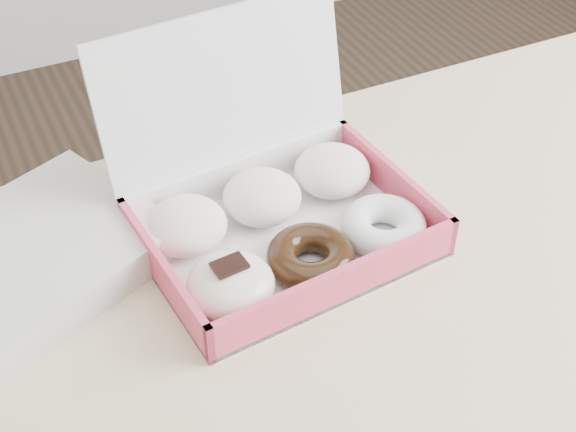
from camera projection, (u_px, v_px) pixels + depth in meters
name	position (u px, v px, depth m)	size (l,w,h in m)	color
table	(439.00, 354.00, 0.88)	(1.20, 0.80, 0.75)	tan
donut_box	(275.00, 212.00, 0.89)	(0.32, 0.29, 0.22)	white
newspapers	(34.00, 257.00, 0.85)	(0.26, 0.21, 0.04)	silver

